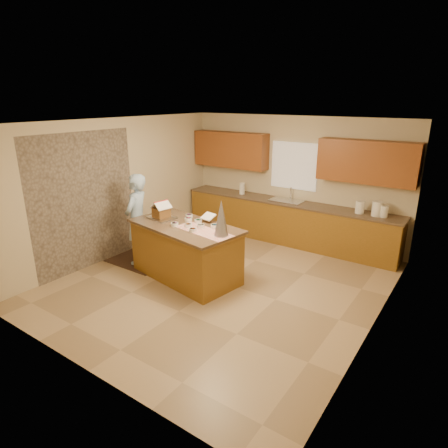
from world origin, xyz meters
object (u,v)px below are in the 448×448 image
Objects in this scene: boy at (137,219)px; gingerbread_house at (161,211)px; island_base at (186,252)px; tinsel_tree at (221,218)px.

boy reaches higher than gingerbread_house.
gingerbread_house reaches higher than island_base.
tinsel_tree is at bearing -5.43° from gingerbread_house.
island_base is 0.87m from gingerbread_house.
boy is (-1.98, 0.06, -0.39)m from tinsel_tree.
boy is 0.62m from gingerbread_house.
island_base is at bearing 173.94° from tinsel_tree.
boy is at bearing 178.34° from tinsel_tree.
island_base is 3.27× the size of tinsel_tree.
tinsel_tree is at bearing 69.03° from boy.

